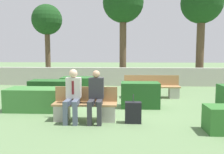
% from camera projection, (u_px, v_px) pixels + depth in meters
% --- Properties ---
extents(ground_plane, '(60.00, 60.00, 0.00)m').
position_uv_depth(ground_plane, '(119.00, 105.00, 8.41)').
color(ground_plane, '#607F51').
extents(perimeter_wall, '(14.26, 0.30, 0.94)m').
position_uv_depth(perimeter_wall, '(121.00, 77.00, 13.05)').
color(perimeter_wall, '#B7B2A8').
rests_on(perimeter_wall, ground_plane).
extents(bench_front, '(1.68, 0.49, 0.86)m').
position_uv_depth(bench_front, '(85.00, 108.00, 6.57)').
color(bench_front, '#A37A4C').
rests_on(bench_front, ground_plane).
extents(bench_left_side, '(2.16, 0.48, 0.86)m').
position_uv_depth(bench_left_side, '(152.00, 89.00, 9.72)').
color(bench_left_side, '#A37A4C').
rests_on(bench_left_side, ground_plane).
extents(person_seated_man, '(0.38, 0.64, 1.35)m').
position_uv_depth(person_seated_man, '(73.00, 93.00, 6.41)').
color(person_seated_man, '#515B70').
rests_on(person_seated_man, ground_plane).
extents(person_seated_woman, '(0.38, 0.64, 1.33)m').
position_uv_depth(person_seated_woman, '(96.00, 94.00, 6.38)').
color(person_seated_woman, '#333338').
rests_on(person_seated_woman, ground_plane).
extents(hedge_block_near_left, '(1.35, 0.81, 0.75)m').
position_uv_depth(hedge_block_near_left, '(78.00, 86.00, 10.15)').
color(hedge_block_near_left, '#286028').
rests_on(hedge_block_near_left, ground_plane).
extents(hedge_block_mid_left, '(1.22, 0.71, 0.81)m').
position_uv_depth(hedge_block_mid_left, '(140.00, 95.00, 8.07)').
color(hedge_block_mid_left, '#235623').
rests_on(hedge_block_mid_left, ground_plane).
extents(hedge_block_mid_right, '(1.56, 0.76, 0.78)m').
position_uv_depth(hedge_block_mid_right, '(52.00, 91.00, 8.95)').
color(hedge_block_mid_right, '#235623').
rests_on(hedge_block_mid_right, ground_plane).
extents(hedge_block_far_left, '(1.70, 0.89, 0.69)m').
position_uv_depth(hedge_block_far_left, '(35.00, 99.00, 7.66)').
color(hedge_block_far_left, '#3D7A38').
rests_on(hedge_block_far_left, ground_plane).
extents(suitcase, '(0.41, 0.24, 0.74)m').
position_uv_depth(suitcase, '(133.00, 112.00, 6.32)').
color(suitcase, black).
rests_on(suitcase, ground_plane).
extents(tree_leftmost, '(1.78, 1.78, 4.54)m').
position_uv_depth(tree_leftmost, '(47.00, 21.00, 14.67)').
color(tree_leftmost, brown).
rests_on(tree_leftmost, ground_plane).
extents(tree_center_left, '(2.28, 2.28, 5.65)m').
position_uv_depth(tree_center_left, '(123.00, 4.00, 13.85)').
color(tree_center_left, brown).
rests_on(tree_center_left, ground_plane).
extents(tree_center_right, '(2.30, 2.30, 5.61)m').
position_uv_depth(tree_center_right, '(202.00, 5.00, 13.71)').
color(tree_center_right, brown).
rests_on(tree_center_right, ground_plane).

